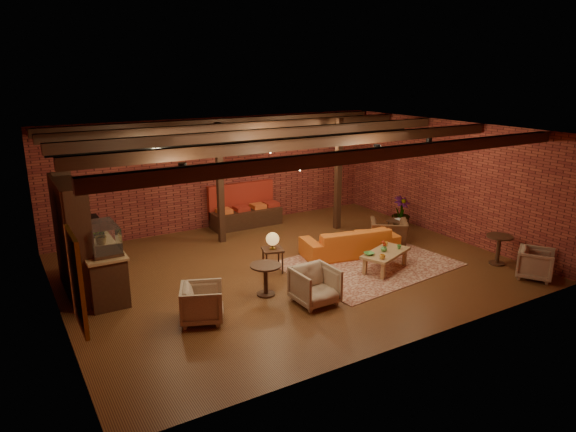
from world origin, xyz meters
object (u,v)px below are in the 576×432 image
sofa (350,241)px  armchair_right (389,228)px  coffee_table (385,254)px  armchair_far (536,262)px  round_table_left (266,275)px  plant_tall (403,181)px  side_table_book (397,221)px  armchair_a (202,301)px  armchair_b (315,284)px  round_table_right (499,245)px  side_table_lamp (273,242)px

sofa → armchair_right: (1.46, 0.21, 0.07)m
coffee_table → armchair_far: (2.58, -2.08, -0.03)m
round_table_left → plant_tall: plant_tall is taller
sofa → coffee_table: bearing=103.7°
side_table_book → armchair_a: bearing=-163.8°
armchair_b → armchair_far: (4.94, -1.44, -0.04)m
round_table_right → sofa: bearing=138.7°
coffee_table → side_table_lamp: size_ratio=1.52×
armchair_right → sofa: bearing=45.0°
sofa → round_table_left: 3.13m
side_table_lamp → armchair_b: bearing=-92.2°
round_table_left → side_table_lamp: bearing=54.4°
coffee_table → armchair_right: armchair_right is taller
sofa → coffee_table: 1.24m
sofa → armchair_a: size_ratio=3.10×
side_table_book → plant_tall: plant_tall is taller
sofa → side_table_book: 2.02m
side_table_book → round_table_right: 2.86m
sofa → armchair_a: 4.72m
side_table_lamp → round_table_right: 5.40m
armchair_right → side_table_lamp: bearing=40.3°
round_table_left → armchair_far: bearing=-22.2°
armchair_a → armchair_right: size_ratio=0.81×
plant_tall → sofa: bearing=-158.6°
sofa → armchair_right: bearing=-161.6°
armchair_a → round_table_left: bearing=-52.9°
armchair_a → armchair_right: (5.95, 1.64, 0.03)m
armchair_a → armchair_right: bearing=-52.0°
coffee_table → plant_tall: (2.58, 2.27, 1.02)m
side_table_book → plant_tall: size_ratio=0.21×
armchair_right → side_table_book: size_ratio=1.63×
armchair_a → armchair_b: bearing=-78.7°
round_table_right → armchair_far: size_ratio=0.96×
armchair_a → armchair_b: armchair_b is taller
round_table_left → round_table_right: bearing=-13.0°
side_table_book → armchair_far: size_ratio=0.79×
armchair_right → armchair_a: bearing=52.3°
coffee_table → round_table_right: size_ratio=2.02×
armchair_far → plant_tall: bearing=58.4°
side_table_lamp → sofa: bearing=0.3°
coffee_table → side_table_book: 2.53m
armchair_right → armchair_b: bearing=66.0°
armchair_right → round_table_right: (1.19, -2.53, 0.06)m
side_table_lamp → side_table_book: (4.19, 0.46, -0.27)m
side_table_lamp → round_table_right: side_table_lamp is taller
side_table_lamp → round_table_left: size_ratio=1.43×
round_table_right → round_table_left: bearing=167.0°
round_table_right → armchair_far: bearing=-90.0°
sofa → armchair_far: armchair_far is taller
round_table_left → plant_tall: bearing=20.3°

